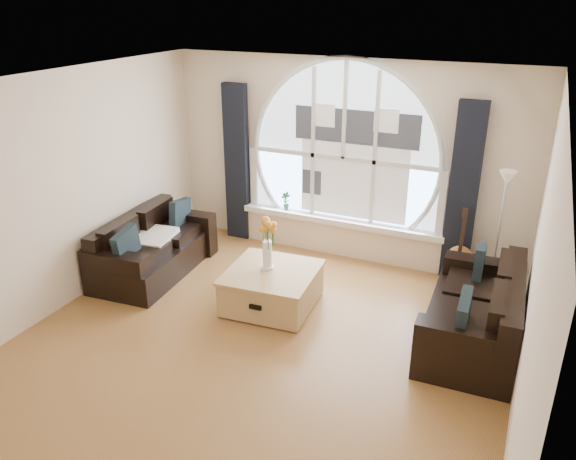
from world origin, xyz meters
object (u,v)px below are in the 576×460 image
(guitar, at_px, (462,245))
(floor_lamp, at_px, (498,236))
(coffee_chest, at_px, (272,287))
(potted_plant, at_px, (286,201))
(sofa_left, at_px, (154,245))
(sofa_right, at_px, (474,309))
(vase_flowers, at_px, (267,238))

(guitar, bearing_deg, floor_lamp, -23.60)
(coffee_chest, bearing_deg, floor_lamp, 25.02)
(guitar, relative_size, potted_plant, 3.98)
(sofa_left, distance_m, sofa_right, 4.05)
(sofa_right, distance_m, floor_lamp, 1.18)
(sofa_right, distance_m, potted_plant, 3.21)
(coffee_chest, bearing_deg, potted_plant, 104.92)
(vase_flowers, height_order, floor_lamp, floor_lamp)
(vase_flowers, distance_m, floor_lamp, 2.73)
(sofa_left, xyz_separation_m, coffee_chest, (1.79, -0.14, -0.15))
(coffee_chest, relative_size, floor_lamp, 0.64)
(guitar, bearing_deg, sofa_right, -75.41)
(sofa_right, height_order, floor_lamp, floor_lamp)
(sofa_left, xyz_separation_m, floor_lamp, (4.13, 1.17, 0.40))
(guitar, bearing_deg, vase_flowers, -143.88)
(coffee_chest, bearing_deg, sofa_right, 0.76)
(floor_lamp, height_order, guitar, floor_lamp)
(sofa_left, bearing_deg, floor_lamp, 11.34)
(coffee_chest, xyz_separation_m, vase_flowers, (-0.08, 0.04, 0.60))
(coffee_chest, relative_size, potted_plant, 3.82)
(sofa_right, xyz_separation_m, vase_flowers, (-2.33, -0.16, 0.45))
(floor_lamp, xyz_separation_m, potted_plant, (-2.92, 0.36, -0.12))
(guitar, bearing_deg, potted_plant, 176.03)
(guitar, bearing_deg, coffee_chest, -142.04)
(vase_flowers, bearing_deg, coffee_chest, -28.35)
(sofa_right, xyz_separation_m, floor_lamp, (0.08, 1.11, 0.40))
(sofa_left, distance_m, floor_lamp, 4.31)
(sofa_right, height_order, coffee_chest, sofa_right)
(sofa_right, xyz_separation_m, guitar, (-0.34, 1.29, 0.13))
(sofa_left, xyz_separation_m, sofa_right, (4.05, 0.06, 0.00))
(coffee_chest, xyz_separation_m, floor_lamp, (2.34, 1.31, 0.55))
(sofa_left, xyz_separation_m, guitar, (3.71, 1.35, 0.13))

